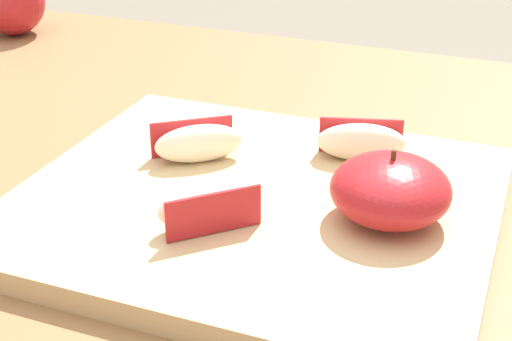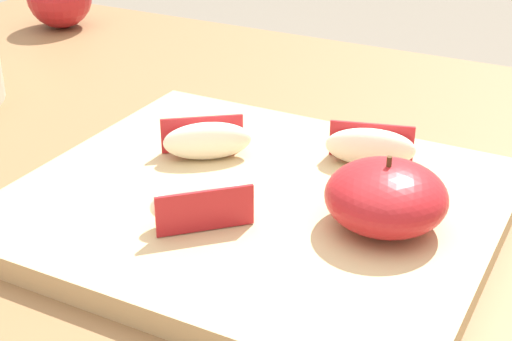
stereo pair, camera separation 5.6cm
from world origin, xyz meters
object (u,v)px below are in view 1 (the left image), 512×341
object	(u,v)px
apple_wedge_left	(208,205)
cutting_board	(256,205)
apple_half_skin_up	(390,190)
apple_wedge_middle	(195,142)
apple_wedge_right	(361,142)
whole_apple_crimson	(11,2)

from	to	relation	value
apple_wedge_left	cutting_board	bearing A→B (deg)	74.96
cutting_board	apple_half_skin_up	bearing A→B (deg)	0.41
apple_wedge_left	apple_wedge_middle	bearing A→B (deg)	120.50
apple_wedge_middle	apple_wedge_right	xyz separation A→B (m)	(0.13, 0.05, 0.00)
cutting_board	apple_wedge_left	size ratio (longest dim) A/B	5.13
apple_wedge_left	apple_wedge_right	size ratio (longest dim) A/B	0.90
apple_wedge_middle	whole_apple_crimson	distance (m)	0.49
cutting_board	whole_apple_crimson	size ratio (longest dim) A/B	3.73
cutting_board	apple_wedge_right	xyz separation A→B (m)	(0.06, 0.09, 0.02)
apple_wedge_left	apple_wedge_right	xyz separation A→B (m)	(0.07, 0.14, 0.00)
apple_half_skin_up	apple_wedge_middle	bearing A→B (deg)	167.86
apple_wedge_middle	apple_half_skin_up	bearing A→B (deg)	-12.14
apple_wedge_left	apple_wedge_right	distance (m)	0.16
apple_wedge_middle	apple_wedge_right	world-z (taller)	same
apple_wedge_middle	whole_apple_crimson	xyz separation A→B (m)	(-0.40, 0.29, 0.01)
apple_wedge_left	apple_wedge_right	world-z (taller)	same
apple_wedge_middle	apple_wedge_left	xyz separation A→B (m)	(0.05, -0.09, 0.00)
whole_apple_crimson	apple_wedge_left	bearing A→B (deg)	-39.94
cutting_board	apple_half_skin_up	size ratio (longest dim) A/B	4.15
apple_wedge_middle	apple_wedge_left	distance (m)	0.11
apple_half_skin_up	whole_apple_crimson	distance (m)	0.65
cutting_board	apple_wedge_right	size ratio (longest dim) A/B	4.64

